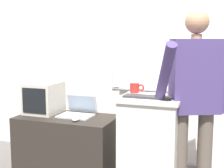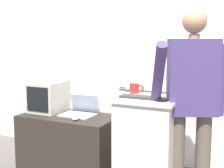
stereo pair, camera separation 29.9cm
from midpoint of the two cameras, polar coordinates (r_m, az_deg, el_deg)
name	(u,v)px [view 2 (the right image)]	position (r m, az deg, el deg)	size (l,w,h in m)	color
back_wall	(151,49)	(3.72, 9.44, 6.41)	(6.40, 0.17, 2.70)	silver
lectern_podium	(147,150)	(2.87, 9.54, -11.83)	(0.54, 0.48, 0.95)	beige
side_desk	(69,147)	(3.33, -5.23, -11.47)	(0.99, 0.53, 0.68)	#28231E
person_presenter	(192,97)	(2.70, 17.48, -2.33)	(0.58, 0.67, 1.70)	brown
laptop	(81,110)	(3.25, -3.14, -4.73)	(0.34, 0.30, 0.20)	#B7BABF
wireless_keyboard	(144,97)	(2.70, 9.11, -2.47)	(0.42, 0.13, 0.02)	#2D2D30
computer_mouse_by_laptop	(76,118)	(3.03, -3.81, -6.33)	(0.06, 0.10, 0.03)	silver
crt_monitor	(48,97)	(3.41, -9.17, -2.30)	(0.33, 0.37, 0.33)	#BCB7A8
coffee_mug	(135,88)	(2.96, 7.10, -0.80)	(0.14, 0.09, 0.09)	maroon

